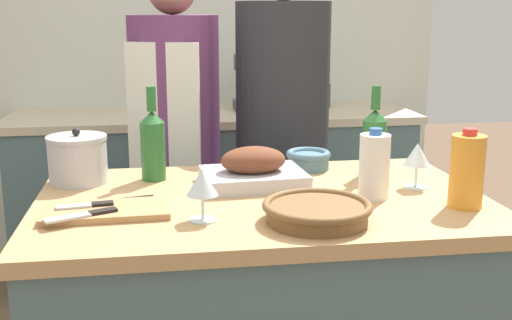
{
  "coord_description": "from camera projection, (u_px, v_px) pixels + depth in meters",
  "views": [
    {
      "loc": [
        -0.28,
        -1.72,
        1.45
      ],
      "look_at": [
        0.0,
        0.12,
        1.01
      ],
      "focal_mm": 45.0,
      "sensor_mm": 36.0,
      "label": 1
    }
  ],
  "objects": [
    {
      "name": "back_counter",
      "position": [
        215.0,
        195.0,
        3.49
      ],
      "size": [
        2.13,
        0.6,
        0.91
      ],
      "color": "#4C666B",
      "rests_on": "ground_plane"
    },
    {
      "name": "knife_chef",
      "position": [
        118.0,
        201.0,
        1.77
      ],
      "size": [
        0.22,
        0.08,
        0.01
      ],
      "color": "#B7B7BC",
      "rests_on": "kitchen_island"
    },
    {
      "name": "milk_jug",
      "position": [
        374.0,
        166.0,
        1.79
      ],
      "size": [
        0.09,
        0.09,
        0.2
      ],
      "color": "white",
      "rests_on": "kitchen_island"
    },
    {
      "name": "juice_jug",
      "position": [
        467.0,
        171.0,
        1.7
      ],
      "size": [
        0.09,
        0.09,
        0.21
      ],
      "color": "orange",
      "rests_on": "kitchen_island"
    },
    {
      "name": "wine_bottle_green",
      "position": [
        153.0,
        143.0,
        1.98
      ],
      "size": [
        0.08,
        0.08,
        0.29
      ],
      "color": "#28662D",
      "rests_on": "kitchen_island"
    },
    {
      "name": "roasting_pan",
      "position": [
        253.0,
        171.0,
        1.92
      ],
      "size": [
        0.32,
        0.25,
        0.12
      ],
      "color": "#BCBCC1",
      "rests_on": "kitchen_island"
    },
    {
      "name": "wicker_basket",
      "position": [
        317.0,
        211.0,
        1.6
      ],
      "size": [
        0.28,
        0.28,
        0.05
      ],
      "color": "brown",
      "rests_on": "kitchen_island"
    },
    {
      "name": "stock_pot",
      "position": [
        78.0,
        159.0,
        1.95
      ],
      "size": [
        0.18,
        0.18,
        0.17
      ],
      "color": "#B7B7BC",
      "rests_on": "kitchen_island"
    },
    {
      "name": "condiment_bottle_short",
      "position": [
        182.0,
        98.0,
        3.39
      ],
      "size": [
        0.06,
        0.06,
        0.16
      ],
      "color": "#234C28",
      "rests_on": "back_counter"
    },
    {
      "name": "person_cook_guest",
      "position": [
        282.0,
        141.0,
        2.63
      ],
      "size": [
        0.38,
        0.38,
        1.67
      ],
      "rotation": [
        0.0,
        0.0,
        -0.19
      ],
      "color": "beige",
      "rests_on": "ground_plane"
    },
    {
      "name": "mixing_bowl",
      "position": [
        308.0,
        159.0,
        2.13
      ],
      "size": [
        0.15,
        0.15,
        0.06
      ],
      "color": "slate",
      "rests_on": "kitchen_island"
    },
    {
      "name": "back_wall",
      "position": [
        208.0,
        40.0,
        3.64
      ],
      "size": [
        2.63,
        0.1,
        2.55
      ],
      "color": "silver",
      "rests_on": "ground_plane"
    },
    {
      "name": "knife_bread",
      "position": [
        84.0,
        215.0,
        1.59
      ],
      "size": [
        0.18,
        0.1,
        0.01
      ],
      "color": "#B7B7BC",
      "rests_on": "cutting_board"
    },
    {
      "name": "wine_glass_right",
      "position": [
        202.0,
        184.0,
        1.59
      ],
      "size": [
        0.08,
        0.08,
        0.13
      ],
      "color": "silver",
      "rests_on": "kitchen_island"
    },
    {
      "name": "person_cook_aproned",
      "position": [
        176.0,
        148.0,
        2.64
      ],
      "size": [
        0.37,
        0.39,
        1.61
      ],
      "rotation": [
        0.0,
        0.0,
        -0.28
      ],
      "color": "beige",
      "rests_on": "ground_plane"
    },
    {
      "name": "cutting_board",
      "position": [
        106.0,
        211.0,
        1.66
      ],
      "size": [
        0.33,
        0.18,
        0.02
      ],
      "color": "#AD7F51",
      "rests_on": "kitchen_island"
    },
    {
      "name": "wine_bottle_dark",
      "position": [
        374.0,
        141.0,
        2.02
      ],
      "size": [
        0.07,
        0.07,
        0.29
      ],
      "color": "#28662D",
      "rests_on": "kitchen_island"
    },
    {
      "name": "wine_glass_left",
      "position": [
        417.0,
        156.0,
        1.89
      ],
      "size": [
        0.08,
        0.08,
        0.14
      ],
      "color": "silver",
      "rests_on": "kitchen_island"
    },
    {
      "name": "stand_mixer",
      "position": [
        251.0,
        87.0,
        3.45
      ],
      "size": [
        0.18,
        0.14,
        0.3
      ],
      "color": "#333842",
      "rests_on": "back_counter"
    },
    {
      "name": "condiment_bottle_tall",
      "position": [
        325.0,
        95.0,
        3.58
      ],
      "size": [
        0.06,
        0.06,
        0.15
      ],
      "color": "#234C28",
      "rests_on": "back_counter"
    },
    {
      "name": "knife_paring",
      "position": [
        87.0,
        205.0,
        1.67
      ],
      "size": [
        0.15,
        0.05,
        0.01
      ],
      "color": "#B7B7BC",
      "rests_on": "cutting_board"
    }
  ]
}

